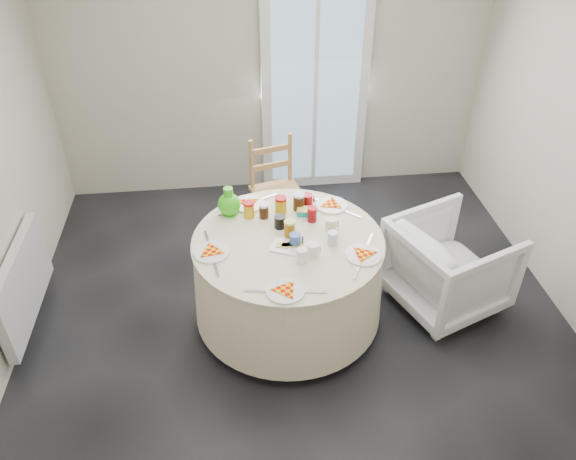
{
  "coord_description": "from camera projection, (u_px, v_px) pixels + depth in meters",
  "views": [
    {
      "loc": [
        -0.42,
        -2.98,
        3.02
      ],
      "look_at": [
        -0.07,
        0.06,
        0.8
      ],
      "focal_mm": 35.0,
      "sensor_mm": 36.0,
      "label": 1
    }
  ],
  "objects": [
    {
      "name": "mugs_glasses",
      "position": [
        308.0,
        224.0,
        3.81
      ],
      "size": [
        0.73,
        0.73,
        0.11
      ],
      "primitive_type": null,
      "rotation": [
        0.0,
        0.0,
        0.28
      ],
      "color": "gray",
      "rests_on": "table"
    },
    {
      "name": "wooden_chair",
      "position": [
        278.0,
        191.0,
        4.8
      ],
      "size": [
        0.49,
        0.47,
        0.91
      ],
      "primitive_type": null,
      "rotation": [
        0.0,
        0.0,
        0.25
      ],
      "color": "tan",
      "rests_on": "floor"
    },
    {
      "name": "table",
      "position": [
        288.0,
        278.0,
        4.03
      ],
      "size": [
        1.35,
        1.35,
        0.68
      ],
      "primitive_type": "cylinder",
      "color": "beige",
      "rests_on": "floor"
    },
    {
      "name": "radiator",
      "position": [
        23.0,
        284.0,
        3.96
      ],
      "size": [
        0.07,
        1.0,
        0.55
      ],
      "primitive_type": "cube",
      "color": "silver",
      "rests_on": "floor"
    },
    {
      "name": "jar_cluster",
      "position": [
        279.0,
        207.0,
        3.97
      ],
      "size": [
        0.54,
        0.34,
        0.15
      ],
      "primitive_type": null,
      "rotation": [
        0.0,
        0.0,
        0.18
      ],
      "color": "brown",
      "rests_on": "table"
    },
    {
      "name": "glass_door",
      "position": [
        315.0,
        86.0,
        5.19
      ],
      "size": [
        1.0,
        0.08,
        2.1
      ],
      "primitive_type": "cube",
      "color": "silver",
      "rests_on": "floor"
    },
    {
      "name": "armchair",
      "position": [
        450.0,
        261.0,
        4.16
      ],
      "size": [
        0.94,
        0.96,
        0.77
      ],
      "primitive_type": "imported",
      "rotation": [
        0.0,
        0.0,
        1.95
      ],
      "color": "white",
      "rests_on": "floor"
    },
    {
      "name": "cheese_platter",
      "position": [
        290.0,
        242.0,
        3.72
      ],
      "size": [
        0.29,
        0.25,
        0.03
      ],
      "primitive_type": null,
      "rotation": [
        0.0,
        0.0,
        -0.43
      ],
      "color": "silver",
      "rests_on": "table"
    },
    {
      "name": "place_settings",
      "position": [
        288.0,
        234.0,
        3.79
      ],
      "size": [
        1.59,
        1.59,
        0.02
      ],
      "primitive_type": null,
      "rotation": [
        0.0,
        0.0,
        0.27
      ],
      "color": "white",
      "rests_on": "table"
    },
    {
      "name": "butter_tub",
      "position": [
        305.0,
        207.0,
        4.03
      ],
      "size": [
        0.14,
        0.11,
        0.05
      ],
      "primitive_type": "cube",
      "rotation": [
        0.0,
        0.0,
        -0.22
      ],
      "color": "#13B19F",
      "rests_on": "table"
    },
    {
      "name": "wall_back",
      "position": [
        271.0,
        59.0,
        5.05
      ],
      "size": [
        4.0,
        0.02,
        2.6
      ],
      "primitive_type": "cube",
      "color": "#BCB5A3",
      "rests_on": "floor"
    },
    {
      "name": "floor",
      "position": [
        298.0,
        320.0,
        4.21
      ],
      "size": [
        4.0,
        4.0,
        0.0
      ],
      "primitive_type": "plane",
      "color": "black",
      "rests_on": "ground"
    },
    {
      "name": "green_pitcher",
      "position": [
        229.0,
        196.0,
        3.99
      ],
      "size": [
        0.22,
        0.22,
        0.21
      ],
      "primitive_type": null,
      "rotation": [
        0.0,
        0.0,
        -0.42
      ],
      "color": "#38CB1A",
      "rests_on": "table"
    }
  ]
}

